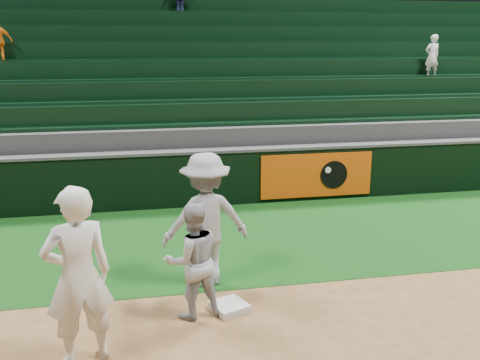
% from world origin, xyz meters
% --- Properties ---
extents(ground, '(70.00, 70.00, 0.00)m').
position_xyz_m(ground, '(0.00, 0.00, 0.00)').
color(ground, brown).
rests_on(ground, ground).
extents(foul_grass, '(36.00, 4.20, 0.01)m').
position_xyz_m(foul_grass, '(0.00, 3.00, 0.00)').
color(foul_grass, '#0D360F').
rests_on(foul_grass, ground).
extents(first_base, '(0.56, 0.56, 0.10)m').
position_xyz_m(first_base, '(0.16, 0.33, 0.05)').
color(first_base, silver).
rests_on(first_base, ground).
extents(first_baseman, '(0.88, 0.71, 2.09)m').
position_xyz_m(first_baseman, '(-1.68, -0.52, 1.04)').
color(first_baseman, silver).
rests_on(first_baseman, ground).
extents(baserunner, '(0.86, 0.73, 1.57)m').
position_xyz_m(baserunner, '(-0.33, 0.29, 0.78)').
color(baserunner, '#A4A7AF').
rests_on(baserunner, ground).
extents(base_coach, '(1.36, 0.88, 2.00)m').
position_xyz_m(base_coach, '(-0.03, 1.23, 1.01)').
color(base_coach, '#9497A0').
rests_on(base_coach, foul_grass).
extents(field_wall, '(36.00, 0.45, 1.25)m').
position_xyz_m(field_wall, '(0.03, 5.20, 0.63)').
color(field_wall, black).
rests_on(field_wall, ground).
extents(stadium_seating, '(36.00, 5.95, 5.51)m').
position_xyz_m(stadium_seating, '(-0.00, 8.97, 1.70)').
color(stadium_seating, '#323234').
rests_on(stadium_seating, ground).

